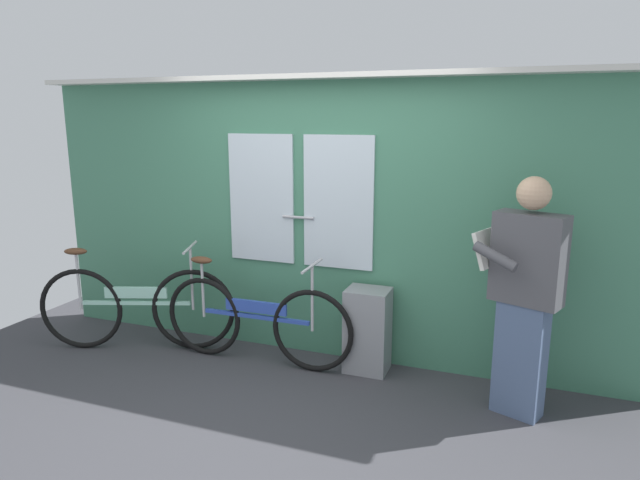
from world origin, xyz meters
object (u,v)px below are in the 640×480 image
at_px(trash_bin_by_wall, 368,330).
at_px(bicycle_near_door, 136,307).
at_px(bicycle_leaning_behind, 255,321).
at_px(passenger_reading_newspaper, 524,293).

bearing_deg(trash_bin_by_wall, bicycle_near_door, -171.81).
height_order(bicycle_near_door, bicycle_leaning_behind, bicycle_near_door).
distance_m(bicycle_near_door, trash_bin_by_wall, 2.07).
relative_size(bicycle_near_door, bicycle_leaning_behind, 0.98).
bearing_deg(trash_bin_by_wall, bicycle_leaning_behind, -168.81).
xyz_separation_m(bicycle_leaning_behind, passenger_reading_newspaper, (2.09, -0.11, 0.51)).
bearing_deg(bicycle_leaning_behind, passenger_reading_newspaper, -3.93).
bearing_deg(bicycle_leaning_behind, bicycle_near_door, -175.33).
distance_m(bicycle_near_door, passenger_reading_newspaper, 3.25).
relative_size(bicycle_leaning_behind, trash_bin_by_wall, 2.45).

